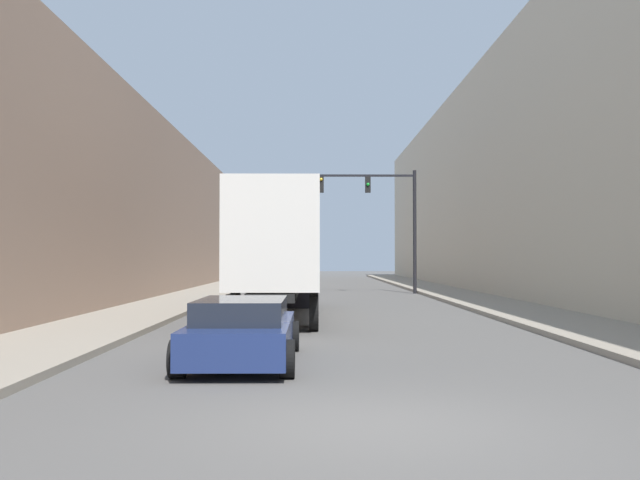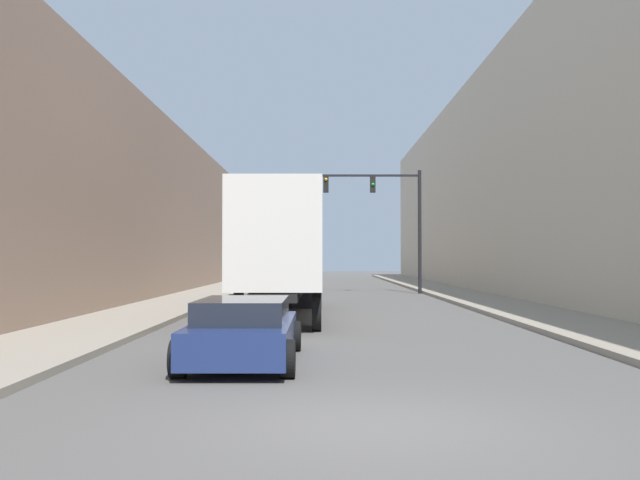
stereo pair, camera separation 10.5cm
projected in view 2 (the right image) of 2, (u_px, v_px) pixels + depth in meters
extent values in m
plane|color=#565451|center=(371.00, 426.00, 8.40)|extent=(200.00, 200.00, 0.00)
cube|color=gray|center=(453.00, 293.00, 38.41)|extent=(3.15, 80.00, 0.15)
cube|color=gray|center=(205.00, 294.00, 38.36)|extent=(3.15, 80.00, 0.15)
cube|color=beige|center=(536.00, 177.00, 38.59)|extent=(6.00, 80.00, 12.72)
cube|color=#997A66|center=(121.00, 211.00, 38.46)|extent=(6.00, 80.00, 9.09)
cube|color=silver|center=(280.00, 238.00, 23.12)|extent=(2.56, 9.88, 3.05)
cube|color=black|center=(280.00, 290.00, 23.07)|extent=(1.28, 9.88, 0.24)
cube|color=black|center=(287.00, 273.00, 29.12)|extent=(2.56, 2.20, 2.74)
cylinder|color=black|center=(231.00, 313.00, 19.32)|extent=(0.25, 1.00, 1.00)
cylinder|color=black|center=(314.00, 313.00, 19.33)|extent=(0.25, 1.00, 1.00)
cylinder|color=black|center=(236.00, 310.00, 20.52)|extent=(0.25, 1.00, 1.00)
cylinder|color=black|center=(314.00, 310.00, 20.53)|extent=(0.25, 1.00, 1.00)
cylinder|color=black|center=(260.00, 294.00, 29.10)|extent=(0.25, 1.00, 1.00)
cylinder|color=black|center=(315.00, 294.00, 29.10)|extent=(0.25, 1.00, 1.00)
cube|color=navy|center=(242.00, 337.00, 13.53)|extent=(1.80, 4.76, 0.62)
cube|color=#1E232D|center=(240.00, 310.00, 13.30)|extent=(1.59, 2.62, 0.43)
cylinder|color=black|center=(208.00, 336.00, 15.20)|extent=(0.25, 0.64, 0.64)
cylinder|color=black|center=(292.00, 336.00, 15.20)|extent=(0.25, 0.64, 0.64)
cylinder|color=black|center=(175.00, 359.00, 11.74)|extent=(0.25, 0.64, 0.64)
cylinder|color=black|center=(285.00, 359.00, 11.75)|extent=(0.25, 0.64, 0.64)
cylinder|color=black|center=(417.00, 232.00, 39.93)|extent=(0.20, 0.20, 6.93)
cube|color=black|center=(346.00, 176.00, 40.00)|extent=(7.90, 0.12, 0.12)
cube|color=black|center=(370.00, 185.00, 39.99)|extent=(0.30, 0.24, 0.90)
sphere|color=green|center=(370.00, 184.00, 39.85)|extent=(0.18, 0.18, 0.18)
cube|color=black|center=(323.00, 185.00, 39.98)|extent=(0.30, 0.24, 0.90)
sphere|color=gold|center=(323.00, 179.00, 39.85)|extent=(0.18, 0.18, 0.18)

